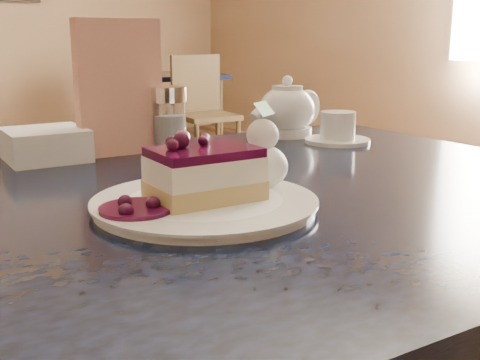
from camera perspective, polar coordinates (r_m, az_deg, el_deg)
main_table at (r=0.83m, az=-5.07°, el=-7.51°), size 1.42×1.04×0.82m
dessert_plate at (r=0.75m, az=-3.36°, el=-2.29°), size 0.28×0.28×0.01m
cheesecake_slice at (r=0.74m, az=-3.40°, el=0.55°), size 0.14×0.11×0.07m
whipped_cream at (r=0.80m, az=2.12°, el=1.29°), size 0.07×0.07×0.06m
berry_sauce at (r=0.71m, az=-9.81°, el=-2.73°), size 0.09×0.09×0.01m
tea_set at (r=1.28m, az=5.36°, el=6.14°), size 0.20×0.25×0.11m
menu_card at (r=1.10m, az=-11.40°, el=8.56°), size 0.16×0.05×0.24m
sugar_shaker at (r=1.12m, az=-6.70°, el=5.80°), size 0.07×0.07×0.12m
napkin_stack at (r=1.09m, az=-17.96°, el=3.22°), size 0.15×0.15×0.05m
bg_table_far_right at (r=5.19m, az=-7.42°, el=2.74°), size 1.08×1.74×1.16m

